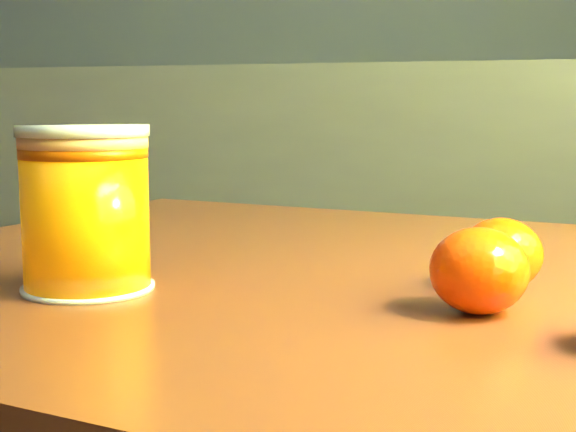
% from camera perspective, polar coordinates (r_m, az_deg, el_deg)
% --- Properties ---
extents(kitchen_counter, '(3.15, 0.60, 0.90)m').
position_cam_1_polar(kitchen_counter, '(2.19, -14.18, -2.03)').
color(kitchen_counter, '#4B4B50').
rests_on(kitchen_counter, ground).
extents(table, '(1.02, 0.79, 0.69)m').
position_cam_1_polar(table, '(0.62, 9.47, -12.30)').
color(table, brown).
rests_on(table, ground).
extents(juice_glass, '(0.09, 0.09, 0.11)m').
position_cam_1_polar(juice_glass, '(0.56, -14.18, 0.46)').
color(juice_glass, orange).
rests_on(juice_glass, table).
extents(orange_front, '(0.08, 0.08, 0.05)m').
position_cam_1_polar(orange_front, '(0.50, 13.43, -3.80)').
color(orange_front, '#FF4405').
rests_on(orange_front, table).
extents(orange_back, '(0.06, 0.06, 0.05)m').
position_cam_1_polar(orange_back, '(0.56, 14.91, -2.63)').
color(orange_back, '#FF4405').
rests_on(orange_back, table).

